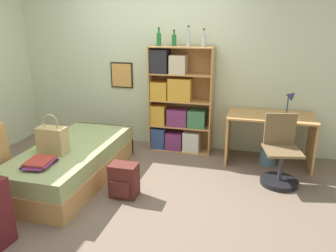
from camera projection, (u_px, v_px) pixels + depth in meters
The scene contains 15 objects.
ground_plane at pixel (121, 185), 4.05m from camera, with size 14.00×14.00×0.00m, color #756051.
wall_back at pixel (155, 64), 5.07m from camera, with size 10.00×0.09×2.60m.
bed at pixel (73, 162), 4.16m from camera, with size 0.92×1.94×0.44m.
handbag at pixel (52, 140), 3.83m from camera, with size 0.33×0.18×0.47m.
book_stack_on_bed at pixel (40, 163), 3.53m from camera, with size 0.30×0.38×0.07m.
bookcase at pixel (176, 105), 4.96m from camera, with size 0.94×0.33×1.59m.
bottle_green at pixel (159, 39), 4.68m from camera, with size 0.07×0.07×0.26m.
bottle_brown at pixel (174, 40), 4.70m from camera, with size 0.07×0.07×0.22m.
bottle_clear at pixel (188, 38), 4.62m from camera, with size 0.07×0.07×0.28m.
bottle_blue at pixel (204, 40), 4.54m from camera, with size 0.07×0.07×0.25m.
desk at pixel (270, 130), 4.55m from camera, with size 1.17×0.65×0.71m.
desk_lamp at pixel (291, 99), 4.38m from camera, with size 0.19×0.14×0.36m.
desk_chair at pixel (280, 162), 4.03m from camera, with size 0.49×0.49×0.86m.
backpack at pixel (124, 180), 3.74m from camera, with size 0.31×0.24×0.39m.
waste_bin at pixel (268, 156), 4.61m from camera, with size 0.22×0.22×0.23m.
Camera 1 is at (1.49, -3.37, 1.94)m, focal length 35.00 mm.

